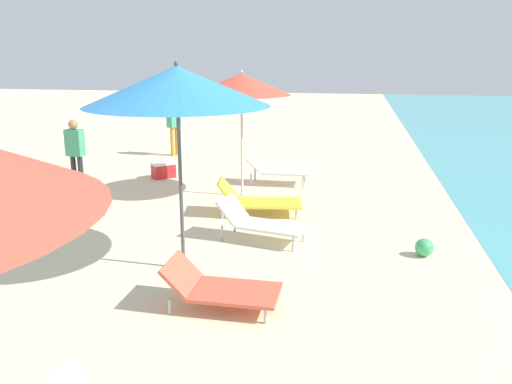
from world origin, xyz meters
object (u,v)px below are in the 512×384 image
Objects in this scene: lounger_third_inland at (219,287)px; lounger_farthest_shoreside at (276,170)px; beach_ball at (424,247)px; cooler_box at (163,170)px; umbrella_farthest at (241,84)px; lounger_farthest_inland at (257,200)px; umbrella_third at (177,86)px; person_walking_near at (75,148)px; lounger_third_shoreside at (260,222)px; person_walking_mid at (174,121)px.

lounger_farthest_shoreside is (-0.17, 5.92, 0.08)m from lounger_third_inland.
cooler_box is (-5.42, 3.99, 0.05)m from beach_ball.
lounger_farthest_inland is at bearing -66.35° from umbrella_farthest.
beach_ball is at bearing -36.38° from cooler_box.
cooler_box is at bearing 176.95° from lounger_farthest_shoreside.
umbrella_third is 5.33m from person_walking_near.
lounger_third_shoreside reaches higher than lounger_farthest_shoreside.
person_walking_near is at bearing 165.02° from lounger_third_shoreside.
lounger_farthest_shoreside is 0.87× the size of lounger_farthest_inland.
umbrella_third is at bearing -130.25° from person_walking_near.
person_walking_mid is (0.80, 4.05, 0.09)m from person_walking_near.
cooler_box is at bearing 141.85° from lounger_third_shoreside.
person_walking_mid is at bearing 112.75° from lounger_third_inland.
cooler_box is at bearing 132.24° from person_walking_mid.
lounger_third_shoreside reaches higher than lounger_farthest_inland.
lounger_third_shoreside is at bearing 148.13° from person_walking_mid.
umbrella_third is 1.75× the size of lounger_farthest_inland.
umbrella_farthest reaches higher than lounger_third_inland.
lounger_third_shoreside is at bearing 174.92° from beach_ball.
lounger_third_shoreside is 5.50× the size of beach_ball.
lounger_third_inland is 3.65m from lounger_farthest_inland.
lounger_third_shoreside reaches higher than beach_ball.
umbrella_farthest is (-0.82, 2.56, 1.95)m from lounger_third_shoreside.
person_walking_mid reaches higher than cooler_box.
cooler_box is (-2.87, 6.05, -0.06)m from lounger_third_inland.
person_walking_near is at bearing 133.96° from umbrella_third.
person_walking_near is 7.37m from beach_ball.
umbrella_third is 2.09× the size of lounger_third_inland.
umbrella_third is 1.10× the size of umbrella_farthest.
person_walking_near is (-4.09, 1.04, 0.63)m from lounger_farthest_inland.
lounger_third_inland is 0.84× the size of lounger_farthest_inland.
umbrella_farthest is at bearing 121.46° from lounger_third_shoreside.
beach_ball is (2.55, 2.06, -0.12)m from lounger_third_inland.
person_walking_mid reaches higher than beach_ball.
lounger_third_shoreside is at bearing -72.31° from umbrella_farthest.
cooler_box is (1.43, 1.37, -0.71)m from person_walking_near.
lounger_farthest_shoreside is (0.56, 1.09, -1.93)m from umbrella_farthest.
person_walking_mid is at bearing 139.50° from lounger_farthest_shoreside.
lounger_third_inland is 0.81× the size of person_walking_mid.
umbrella_third reaches higher than person_walking_mid.
lounger_third_inland is at bearing -53.08° from umbrella_third.
umbrella_third is 1.69× the size of person_walking_mid.
lounger_farthest_shoreside is at bearing 92.59° from lounger_third_inland.
lounger_third_shoreside is 1.40m from lounger_farthest_inland.
lounger_farthest_shoreside is 4.73m from beach_ball.
umbrella_third reaches higher than lounger_third_inland.
umbrella_third is at bearing -162.57° from beach_ball.
lounger_farthest_shoreside is 4.40m from person_walking_mid.
lounger_third_shoreside is (0.85, 1.26, -2.16)m from umbrella_third.
lounger_farthest_inland is at bearing 78.02° from umbrella_third.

